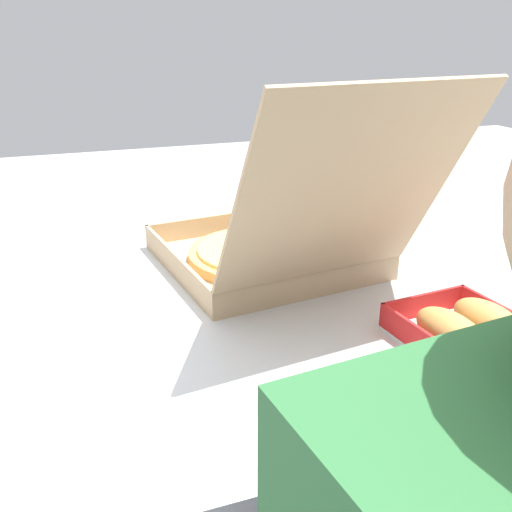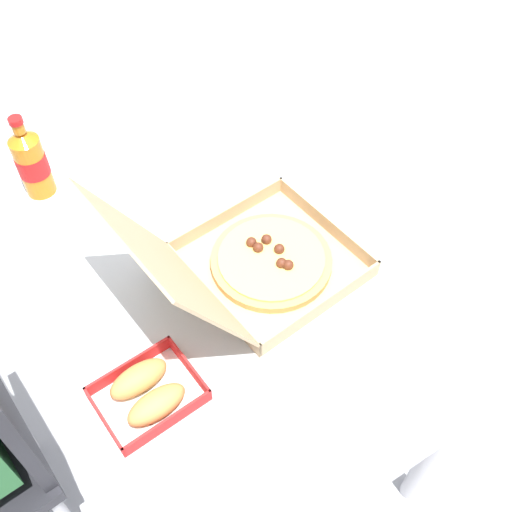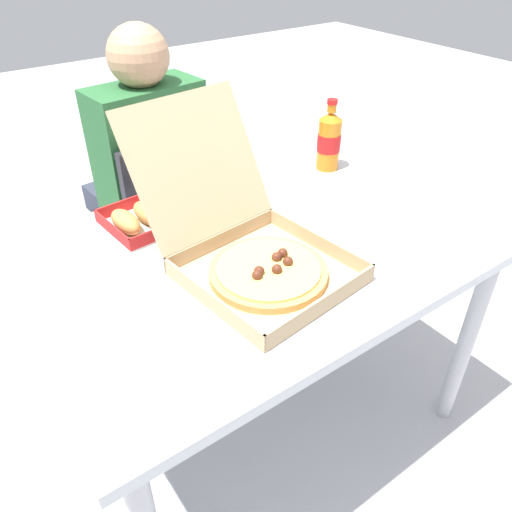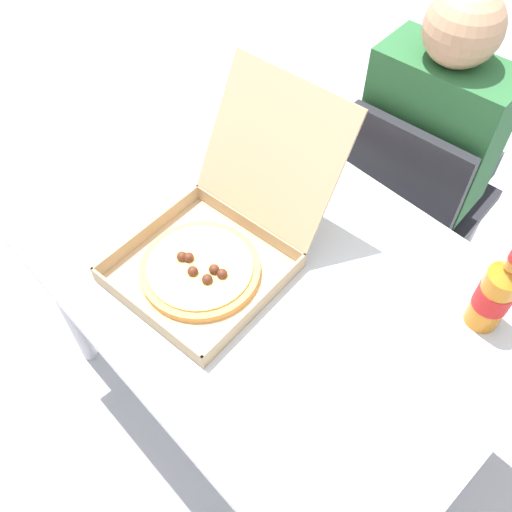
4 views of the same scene
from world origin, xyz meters
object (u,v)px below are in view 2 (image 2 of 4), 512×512
Objects in this scene: pizza_box_open at (254,262)px; paper_menu at (187,133)px; bread_side_box at (148,393)px; cola_bottle at (31,162)px.

pizza_box_open is 2.57× the size of paper_menu.
cola_bottle is at bearing -1.47° from bread_side_box.
cola_bottle reaches higher than bread_side_box.
bread_side_box is at bearing 114.12° from pizza_box_open.
pizza_box_open is 0.60m from cola_bottle.
pizza_box_open is 0.36m from bread_side_box.
paper_menu is at bearing -33.00° from bread_side_box.
bread_side_box is 0.78m from paper_menu.
cola_bottle reaches higher than paper_menu.
bread_side_box is 0.96× the size of paper_menu.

